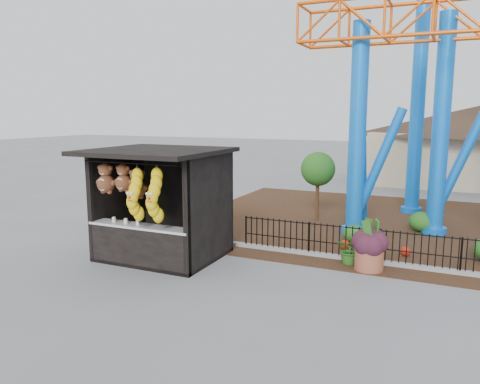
% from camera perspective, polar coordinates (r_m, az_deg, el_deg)
% --- Properties ---
extents(ground, '(120.00, 120.00, 0.00)m').
position_cam_1_polar(ground, '(11.49, 0.14, -11.29)').
color(ground, slate).
rests_on(ground, ground).
extents(mulch_bed, '(18.00, 12.00, 0.02)m').
position_cam_1_polar(mulch_bed, '(18.24, 22.60, -4.10)').
color(mulch_bed, '#331E11').
rests_on(mulch_bed, ground).
extents(curb, '(18.00, 0.18, 0.12)m').
position_cam_1_polar(curb, '(13.40, 21.77, -8.64)').
color(curb, gray).
rests_on(curb, ground).
extents(prize_booth, '(3.50, 3.40, 3.12)m').
position_cam_1_polar(prize_booth, '(13.25, -10.14, -1.68)').
color(prize_booth, black).
rests_on(prize_booth, ground).
extents(picket_fence, '(12.20, 0.06, 1.00)m').
position_cam_1_polar(picket_fence, '(13.28, 25.79, -7.10)').
color(picket_fence, black).
rests_on(picket_fence, ground).
extents(terracotta_planter, '(0.92, 0.92, 0.64)m').
position_cam_1_polar(terracotta_planter, '(12.88, 15.45, -7.79)').
color(terracotta_planter, brown).
rests_on(terracotta_planter, ground).
extents(planter_foliage, '(0.70, 0.70, 0.64)m').
position_cam_1_polar(planter_foliage, '(12.71, 15.58, -5.03)').
color(planter_foliage, '#331421').
rests_on(planter_foliage, terracotta_planter).
extents(potted_plant, '(0.88, 0.82, 0.80)m').
position_cam_1_polar(potted_plant, '(13.22, 13.33, -6.89)').
color(potted_plant, '#225418').
rests_on(potted_plant, ground).
extents(landscaping, '(7.48, 3.81, 0.70)m').
position_cam_1_polar(landscaping, '(15.83, 25.17, -5.12)').
color(landscaping, '#215218').
rests_on(landscaping, mulch_bed).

